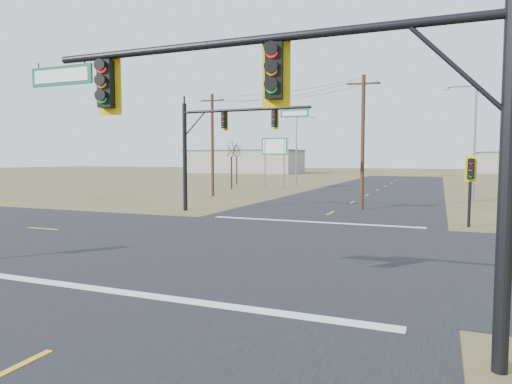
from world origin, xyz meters
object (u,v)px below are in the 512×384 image
at_px(pedestal_signal_ne, 471,174).
at_px(utility_pole_far, 212,144).
at_px(mast_arm_far, 223,133).
at_px(utility_pole_near, 363,140).
at_px(mast_arm_near, 277,98).
at_px(highway_sign, 274,153).
at_px(bare_tree_b, 237,149).
at_px(streetlight_c, 298,147).
at_px(streetlight_a, 472,136).
at_px(bare_tree_a, 231,149).

relative_size(pedestal_signal_ne, utility_pole_far, 0.39).
relative_size(mast_arm_far, utility_pole_near, 0.96).
xyz_separation_m(mast_arm_near, highway_sign, (-15.45, 42.92, -0.42)).
relative_size(mast_arm_far, bare_tree_b, 1.47).
bearing_deg(utility_pole_near, bare_tree_b, 129.66).
xyz_separation_m(utility_pole_far, streetlight_c, (2.50, 19.56, 0.18)).
height_order(utility_pole_near, streetlight_a, streetlight_a).
relative_size(pedestal_signal_ne, highway_sign, 0.62).
bearing_deg(bare_tree_b, mast_arm_far, -67.04).
bearing_deg(mast_arm_far, streetlight_a, 63.64).
bearing_deg(mast_arm_far, streetlight_c, 118.28).
xyz_separation_m(mast_arm_far, bare_tree_b, (-13.08, 30.87, -0.35)).
xyz_separation_m(utility_pole_near, streetlight_a, (7.40, 9.48, 0.61)).
relative_size(mast_arm_far, utility_pole_far, 0.94).
relative_size(mast_arm_near, utility_pole_near, 1.11).
bearing_deg(bare_tree_a, mast_arm_far, -66.16).
distance_m(pedestal_signal_ne, bare_tree_a, 33.52).
bearing_deg(streetlight_a, mast_arm_far, -112.90).
bearing_deg(streetlight_c, utility_pole_far, -100.76).
height_order(mast_arm_far, pedestal_signal_ne, mast_arm_far).
xyz_separation_m(mast_arm_near, streetlight_c, (-14.60, 49.71, 0.46)).
height_order(pedestal_signal_ne, bare_tree_b, bare_tree_b).
distance_m(mast_arm_near, streetlight_a, 33.83).
bearing_deg(mast_arm_near, pedestal_signal_ne, 66.11).
height_order(mast_arm_far, utility_pole_far, utility_pole_far).
relative_size(streetlight_c, bare_tree_b, 1.50).
distance_m(streetlight_c, bare_tree_b, 8.85).
bearing_deg(highway_sign, streetlight_c, 83.02).
bearing_deg(utility_pole_far, pedestal_signal_ne, -30.49).
xyz_separation_m(utility_pole_far, highway_sign, (1.65, 12.77, -0.70)).
height_order(pedestal_signal_ne, streetlight_c, streetlight_c).
bearing_deg(bare_tree_a, bare_tree_b, 110.84).
xyz_separation_m(streetlight_c, bare_tree_b, (-8.84, -0.09, -0.27)).
relative_size(pedestal_signal_ne, streetlight_a, 0.39).
bearing_deg(utility_pole_near, pedestal_signal_ne, -44.59).
height_order(mast_arm_far, streetlight_c, streetlight_c).
bearing_deg(pedestal_signal_ne, highway_sign, 126.18).
bearing_deg(mast_arm_near, streetlight_a, 71.18).
bearing_deg(streetlight_a, bare_tree_b, 174.48).
relative_size(streetlight_a, bare_tree_b, 1.59).
distance_m(utility_pole_far, streetlight_c, 19.72).
xyz_separation_m(bare_tree_a, bare_tree_b, (-3.48, 9.14, 0.15)).
xyz_separation_m(pedestal_signal_ne, bare_tree_a, (-24.34, 22.97, 1.97)).
bearing_deg(bare_tree_b, streetlight_a, -29.47).
xyz_separation_m(streetlight_c, bare_tree_a, (-5.36, -9.23, -0.42)).
bearing_deg(streetlight_c, bare_tree_b, 177.09).
xyz_separation_m(streetlight_a, bare_tree_b, (-28.70, 16.22, -0.56)).
bearing_deg(utility_pole_near, bare_tree_a, 137.12).
distance_m(highway_sign, bare_tree_b, 10.45).
relative_size(highway_sign, streetlight_a, 0.62).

